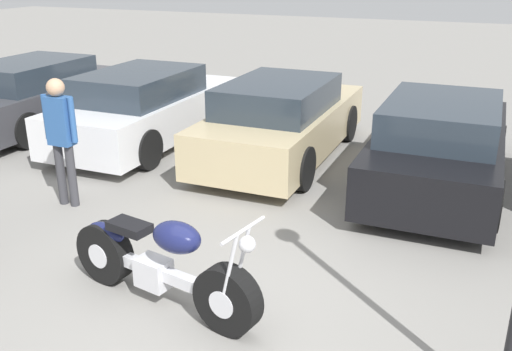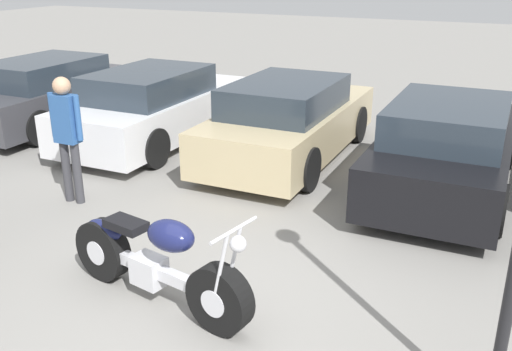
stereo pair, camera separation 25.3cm
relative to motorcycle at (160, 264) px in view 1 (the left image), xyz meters
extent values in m
plane|color=gray|center=(0.48, 0.04, -0.44)|extent=(60.00, 60.00, 0.00)
cylinder|color=black|center=(0.80, -0.16, -0.10)|extent=(0.69, 0.32, 0.67)
cylinder|color=silver|center=(0.80, -0.16, -0.10)|extent=(0.30, 0.27, 0.27)
cylinder|color=black|center=(-0.77, 0.15, -0.10)|extent=(0.69, 0.32, 0.67)
cylinder|color=silver|center=(-0.77, 0.15, -0.10)|extent=(0.30, 0.27, 0.27)
cube|color=silver|center=(0.02, -0.01, -0.09)|extent=(1.22, 0.34, 0.12)
cube|color=silver|center=(-0.09, 0.01, -0.12)|extent=(0.38, 0.30, 0.30)
ellipsoid|color=#191E4C|center=(0.24, -0.05, 0.37)|extent=(0.58, 0.44, 0.29)
cube|color=black|center=(-0.38, 0.07, 0.31)|extent=(0.48, 0.32, 0.09)
ellipsoid|color=#191E4C|center=(-0.72, 0.14, 0.15)|extent=(0.51, 0.29, 0.20)
cylinder|color=silver|center=(0.88, -0.27, 0.27)|extent=(0.22, 0.08, 0.76)
cylinder|color=silver|center=(0.91, -0.09, 0.27)|extent=(0.22, 0.08, 0.76)
cylinder|color=silver|center=(0.98, -0.20, 0.65)|extent=(0.15, 0.61, 0.03)
sphere|color=silver|center=(1.02, -0.20, 0.53)|extent=(0.15, 0.15, 0.15)
cylinder|color=silver|center=(-0.28, 0.20, -0.22)|extent=(1.22, 0.31, 0.08)
cube|color=#3D3D42|center=(-5.72, 4.74, 0.10)|extent=(1.74, 4.36, 0.71)
cube|color=#28333D|center=(-5.72, 4.48, 0.69)|extent=(1.53, 2.27, 0.48)
cylinder|color=black|center=(-6.53, 6.09, -0.10)|extent=(0.20, 0.67, 0.67)
cylinder|color=black|center=(-4.91, 6.09, -0.10)|extent=(0.20, 0.67, 0.67)
cylinder|color=black|center=(-4.91, 3.39, -0.10)|extent=(0.20, 0.67, 0.67)
cube|color=white|center=(-3.09, 4.64, 0.10)|extent=(1.74, 4.36, 0.71)
cube|color=#28333D|center=(-3.09, 4.38, 0.69)|extent=(1.53, 2.27, 0.48)
cylinder|color=black|center=(-3.90, 5.99, -0.10)|extent=(0.20, 0.67, 0.67)
cylinder|color=black|center=(-2.28, 5.99, -0.10)|extent=(0.20, 0.67, 0.67)
cylinder|color=black|center=(-3.90, 3.29, -0.10)|extent=(0.20, 0.67, 0.67)
cylinder|color=black|center=(-2.28, 3.29, -0.10)|extent=(0.20, 0.67, 0.67)
cube|color=#C6B284|center=(-0.46, 4.76, 0.10)|extent=(1.74, 4.36, 0.71)
cube|color=#28333D|center=(-0.46, 4.50, 0.69)|extent=(1.53, 2.27, 0.48)
cylinder|color=black|center=(-1.27, 6.11, -0.10)|extent=(0.20, 0.67, 0.67)
cylinder|color=black|center=(0.35, 6.11, -0.10)|extent=(0.20, 0.67, 0.67)
cylinder|color=black|center=(-1.27, 3.41, -0.10)|extent=(0.20, 0.67, 0.67)
cylinder|color=black|center=(0.35, 3.41, -0.10)|extent=(0.20, 0.67, 0.67)
cube|color=black|center=(2.16, 4.38, 0.10)|extent=(1.74, 4.36, 0.71)
cube|color=#28333D|center=(2.16, 4.12, 0.69)|extent=(1.53, 2.27, 0.48)
cylinder|color=black|center=(1.35, 5.73, -0.10)|extent=(0.20, 0.67, 0.67)
cylinder|color=black|center=(2.97, 5.73, -0.10)|extent=(0.20, 0.67, 0.67)
cylinder|color=black|center=(1.35, 3.03, -0.10)|extent=(0.20, 0.67, 0.67)
cylinder|color=black|center=(2.97, 3.03, -0.10)|extent=(0.20, 0.67, 0.67)
cylinder|color=#38383D|center=(-2.60, 1.62, 0.01)|extent=(0.12, 0.12, 0.88)
cylinder|color=#38383D|center=(-2.41, 1.62, 0.01)|extent=(0.12, 0.12, 0.88)
cube|color=#2D5999|center=(-2.50, 1.62, 0.78)|extent=(0.34, 0.20, 0.66)
cylinder|color=#2D5999|center=(-2.72, 1.62, 0.81)|extent=(0.08, 0.08, 0.61)
cylinder|color=#2D5999|center=(-2.28, 1.62, 0.81)|extent=(0.08, 0.08, 0.61)
sphere|color=tan|center=(-2.50, 1.62, 1.23)|extent=(0.24, 0.24, 0.24)
camera|label=1|loc=(2.75, -4.16, 2.79)|focal=40.00mm
camera|label=2|loc=(2.98, -4.05, 2.79)|focal=40.00mm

